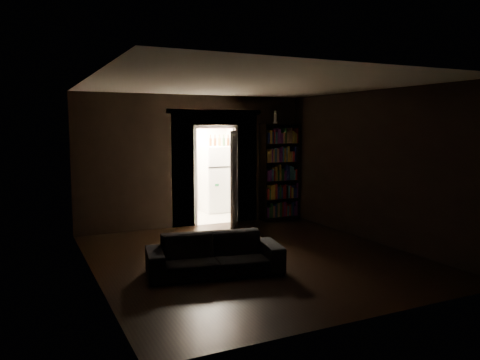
% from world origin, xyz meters
% --- Properties ---
extents(ground, '(5.50, 5.50, 0.00)m').
position_xyz_m(ground, '(0.00, 0.00, 0.00)').
color(ground, black).
rests_on(ground, ground).
extents(room_walls, '(5.02, 5.61, 2.84)m').
position_xyz_m(room_walls, '(-0.01, 1.07, 1.68)').
color(room_walls, black).
rests_on(room_walls, ground).
extents(kitchen_alcove, '(2.20, 1.80, 2.60)m').
position_xyz_m(kitchen_alcove, '(0.50, 3.87, 1.21)').
color(kitchen_alcove, '#B0A799').
rests_on(kitchen_alcove, ground).
extents(sofa, '(2.07, 1.18, 0.75)m').
position_xyz_m(sofa, '(-0.89, -0.50, 0.37)').
color(sofa, black).
rests_on(sofa, ground).
extents(bookshelf, '(0.91, 0.35, 2.20)m').
position_xyz_m(bookshelf, '(2.00, 2.55, 1.10)').
color(bookshelf, black).
rests_on(bookshelf, ground).
extents(refrigerator, '(0.83, 0.78, 1.65)m').
position_xyz_m(refrigerator, '(1.10, 4.11, 0.82)').
color(refrigerator, white).
rests_on(refrigerator, ground).
extents(door, '(0.48, 0.75, 2.05)m').
position_xyz_m(door, '(0.75, 2.37, 1.02)').
color(door, white).
rests_on(door, ground).
extents(figurine, '(0.11, 0.11, 0.29)m').
position_xyz_m(figurine, '(1.84, 2.51, 2.34)').
color(figurine, white).
rests_on(figurine, bookshelf).
extents(bottles, '(0.67, 0.36, 0.28)m').
position_xyz_m(bottles, '(1.18, 4.14, 1.79)').
color(bottles, black).
rests_on(bottles, refrigerator).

